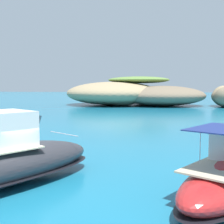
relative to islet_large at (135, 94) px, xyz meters
The scene contains 2 objects.
ground_plane 56.60m from the islet_large, 90.35° to the right, with size 400.00×400.00×0.00m, color #197093.
islet_large is the anchor object (origin of this frame).
Camera 1 is at (6.35, -11.89, 4.29)m, focal length 47.97 mm.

